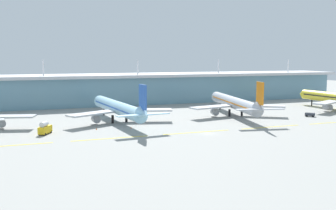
% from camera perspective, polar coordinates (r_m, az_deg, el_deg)
% --- Properties ---
extents(ground_plane, '(600.00, 600.00, 0.00)m').
position_cam_1_polar(ground_plane, '(148.43, 5.99, -4.26)').
color(ground_plane, gray).
extents(terminal_building, '(288.00, 34.00, 27.59)m').
position_cam_1_polar(terminal_building, '(246.95, -4.82, 2.50)').
color(terminal_building, '#6693A8').
rests_on(terminal_building, ground).
extents(airliner_near_middle, '(48.54, 68.36, 18.90)m').
position_cam_1_polar(airliner_near_middle, '(174.02, -7.37, -0.45)').
color(airliner_near_middle, '#9ED1EA').
rests_on(airliner_near_middle, ground).
extents(airliner_far_middle, '(48.05, 70.25, 18.90)m').
position_cam_1_polar(airliner_far_middle, '(194.25, 9.87, 0.28)').
color(airliner_far_middle, '#ADB2BC').
rests_on(airliner_far_middle, ground).
extents(taxiway_stripe_west, '(28.00, 0.70, 0.04)m').
position_cam_1_polar(taxiway_stripe_west, '(138.29, -22.53, -5.59)').
color(taxiway_stripe_west, yellow).
rests_on(taxiway_stripe_west, ground).
extents(taxiway_stripe_mid_west, '(28.00, 0.70, 0.04)m').
position_cam_1_polar(taxiway_stripe_mid_west, '(140.61, -8.51, -4.92)').
color(taxiway_stripe_mid_west, yellow).
rests_on(taxiway_stripe_mid_west, ground).
extents(taxiway_stripe_centre, '(28.00, 0.70, 0.04)m').
position_cam_1_polar(taxiway_stripe_centre, '(150.76, 4.29, -4.05)').
color(taxiway_stripe_centre, yellow).
rests_on(taxiway_stripe_centre, ground).
extents(taxiway_stripe_mid_east, '(28.00, 0.70, 0.04)m').
position_cam_1_polar(taxiway_stripe_mid_east, '(167.33, 15.00, -3.16)').
color(taxiway_stripe_mid_east, yellow).
rests_on(taxiway_stripe_mid_east, ground).
extents(taxiway_stripe_east, '(28.00, 0.70, 0.04)m').
position_cam_1_polar(taxiway_stripe_east, '(188.63, 23.53, -2.38)').
color(taxiway_stripe_east, yellow).
rests_on(taxiway_stripe_east, ground).
extents(pushback_tug, '(4.58, 4.95, 1.85)m').
position_cam_1_polar(pushback_tug, '(202.45, 20.30, -1.31)').
color(pushback_tug, '#333842').
rests_on(pushback_tug, ground).
extents(fuel_truck, '(5.63, 7.59, 4.95)m').
position_cam_1_polar(fuel_truck, '(153.72, -17.79, -3.31)').
color(fuel_truck, gold).
rests_on(fuel_truck, ground).
extents(safety_cone_left_wingtip, '(0.56, 0.56, 0.70)m').
position_cam_1_polar(safety_cone_left_wingtip, '(159.43, -5.50, -3.33)').
color(safety_cone_left_wingtip, orange).
rests_on(safety_cone_left_wingtip, ground).
extents(safety_cone_nose_front, '(0.56, 0.56, 0.70)m').
position_cam_1_polar(safety_cone_nose_front, '(158.49, -10.58, -3.48)').
color(safety_cone_nose_front, orange).
rests_on(safety_cone_nose_front, ground).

